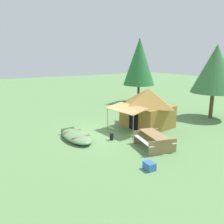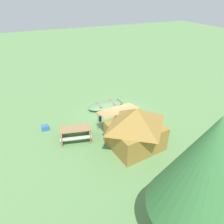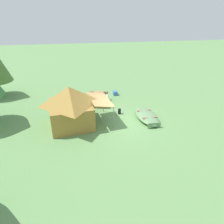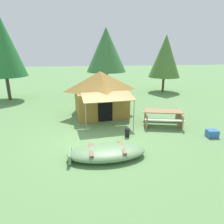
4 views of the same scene
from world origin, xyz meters
name	(u,v)px [view 1 (image 1 of 4)]	position (x,y,z in m)	size (l,w,h in m)	color
ground_plane	(103,133)	(0.00, 0.00, 0.00)	(80.00, 80.00, 0.00)	#628E52
beached_rowboat	(77,136)	(0.15, -1.76, 0.21)	(2.74, 1.33, 0.40)	#658C5B
canvas_cabin_tent	(148,107)	(0.38, 3.10, 1.29)	(3.22, 4.06, 2.49)	olive
picnic_table	(154,139)	(3.28, 1.03, 0.47)	(2.13, 1.85, 0.74)	#99774E
cooler_box	(149,166)	(4.87, -0.67, 0.16)	(0.46, 0.36, 0.32)	#3268B6
fuel_can	(112,137)	(1.23, -0.17, 0.19)	(0.20, 0.20, 0.38)	black
pine_tree_back_left	(215,69)	(1.32, 8.47, 3.59)	(3.18, 3.18, 5.30)	brown
pine_tree_back_right	(139,62)	(-6.09, 7.61, 3.98)	(3.02, 3.02, 6.20)	#4A3D29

